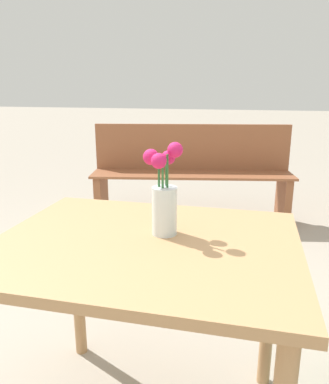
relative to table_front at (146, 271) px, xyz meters
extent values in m
cube|color=tan|center=(0.00, 0.00, 0.09)|extent=(0.93, 0.75, 0.03)
cylinder|color=tan|center=(-0.40, 0.30, -0.27)|extent=(0.05, 0.05, 0.68)
cylinder|color=tan|center=(0.40, 0.31, -0.27)|extent=(0.05, 0.05, 0.68)
cylinder|color=silver|center=(0.04, 0.06, 0.18)|extent=(0.08, 0.08, 0.15)
cylinder|color=silver|center=(0.04, 0.06, 0.15)|extent=(0.07, 0.07, 0.08)
cylinder|color=#337038|center=(0.05, 0.06, 0.24)|extent=(0.01, 0.01, 0.25)
sphere|color=#D11E60|center=(0.08, 0.07, 0.37)|extent=(0.05, 0.05, 0.05)
cylinder|color=#337038|center=(0.04, 0.09, 0.22)|extent=(0.01, 0.01, 0.21)
sphere|color=#D11E60|center=(0.05, 0.11, 0.34)|extent=(0.04, 0.04, 0.04)
cylinder|color=#337038|center=(0.03, 0.07, 0.22)|extent=(0.01, 0.01, 0.22)
sphere|color=#D11E60|center=(0.00, 0.07, 0.35)|extent=(0.05, 0.05, 0.05)
cylinder|color=#337038|center=(0.04, 0.05, 0.22)|extent=(0.01, 0.01, 0.22)
sphere|color=#D11E60|center=(0.04, 0.03, 0.34)|extent=(0.05, 0.05, 0.05)
cube|color=brown|center=(-0.22, 2.08, -0.16)|extent=(1.75, 0.69, 0.02)
cube|color=brown|center=(-0.25, 2.24, 0.05)|extent=(1.68, 0.37, 0.40)
cube|color=brown|center=(0.56, 2.24, -0.39)|extent=(0.12, 0.33, 0.43)
cube|color=brown|center=(-1.00, 1.93, -0.39)|extent=(0.12, 0.33, 0.43)
camera|label=1|loc=(0.31, -1.01, 0.55)|focal=35.00mm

